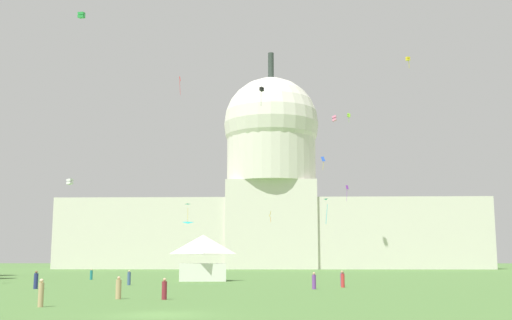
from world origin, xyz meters
TOP-DOWN VIEW (x-y plane):
  - ground_plane at (0.00, 0.00)m, footprint 800.00×800.00m
  - capitol_building at (4.47, 155.75)m, footprint 125.85×28.97m
  - event_tent at (-3.82, 51.04)m, footprint 6.93×6.49m
  - person_teal_aisle_center at (-20.02, 55.32)m, footprint 0.51×0.51m
  - person_tan_lawn_far_right at (-8.25, 5.01)m, footprint 0.46×0.46m
  - person_navy_back_left at (-5.89, 58.59)m, footprint 0.45×0.45m
  - person_purple_mid_left at (12.99, 35.10)m, footprint 0.51×0.51m
  - person_tan_deep_crowd at (-5.45, 12.71)m, footprint 0.54×0.54m
  - person_maroon_edge_west at (-2.03, 12.24)m, footprint 0.42×0.42m
  - person_purple_edge_east at (9.59, 28.22)m, footprint 0.48×0.48m
  - person_red_near_tree_west at (12.74, 32.02)m, footprint 0.44×0.44m
  - person_denim_back_center at (-10.42, 37.14)m, footprint 0.52×0.52m
  - person_navy_front_center at (-17.37, 27.94)m, footprint 0.54×0.54m
  - kite_cyan_low at (14.31, 68.20)m, footprint 0.89×1.35m
  - kite_green_high at (-20.91, 48.69)m, footprint 0.90×0.95m
  - kite_lime_high at (25.17, 128.71)m, footprint 0.94×0.87m
  - kite_red_high at (-16.28, 107.11)m, footprint 0.43×0.65m
  - kite_white_mid at (-35.08, 89.37)m, footprint 1.31×1.28m
  - kite_violet_mid at (22.61, 114.00)m, footprint 0.73×0.72m
  - kite_turquoise_low at (-7.73, 64.00)m, footprint 1.55×1.04m
  - kite_yellow_high at (31.34, 83.29)m, footprint 0.85×0.86m
  - kite_gold_low at (4.64, 103.48)m, footprint 0.45×0.80m
  - kite_pink_high at (20.77, 122.67)m, footprint 1.38×1.30m
  - kite_black_high at (2.95, 97.08)m, footprint 1.10×1.10m
  - kite_blue_mid at (18.19, 128.50)m, footprint 1.21×0.76m
  - kite_cyan_low_b at (-15.50, 117.46)m, footprint 1.09×0.97m

SIDE VIEW (x-z plane):
  - ground_plane at x=0.00m, z-range 0.00..0.00m
  - person_teal_aisle_center at x=-20.02m, z-range -0.07..1.43m
  - person_navy_back_left at x=-5.89m, z-range -0.07..1.45m
  - person_maroon_edge_west at x=-2.03m, z-range -0.06..1.46m
  - person_tan_deep_crowd at x=-5.45m, z-range -0.07..1.54m
  - person_purple_edge_east at x=9.59m, z-range -0.07..1.55m
  - person_red_near_tree_west at x=12.74m, z-range -0.07..1.55m
  - person_purple_mid_left at x=12.99m, z-range -0.07..1.57m
  - person_denim_back_center at x=-10.42m, z-range -0.07..1.58m
  - person_tan_lawn_far_right at x=-8.25m, z-range -0.05..1.63m
  - person_navy_front_center at x=-17.37m, z-range -0.07..1.67m
  - event_tent at x=-3.82m, z-range 0.12..6.18m
  - kite_turquoise_low at x=-7.73m, z-range 7.69..8.07m
  - kite_cyan_low at x=14.31m, z-range 9.93..13.91m
  - kite_gold_low at x=4.64m, z-range 11.26..13.71m
  - kite_cyan_low_b at x=-15.50m, z-range 13.34..17.50m
  - kite_white_mid at x=-35.08m, z-range 17.53..18.66m
  - kite_violet_mid at x=22.61m, z-range 17.26..20.98m
  - capitol_building at x=4.47m, z-range -11.76..54.90m
  - kite_blue_mid at x=18.19m, z-range 26.58..30.19m
  - kite_green_high at x=-20.91m, z-range 35.85..36.77m
  - kite_pink_high at x=20.77m, z-range 37.30..38.92m
  - kite_black_high at x=2.95m, z-range 36.67..40.87m
  - kite_lime_high at x=25.17m, z-range 38.99..41.50m
  - kite_yellow_high at x=31.34m, z-range 39.66..41.88m
  - kite_red_high at x=-16.28m, z-range 41.28..45.85m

